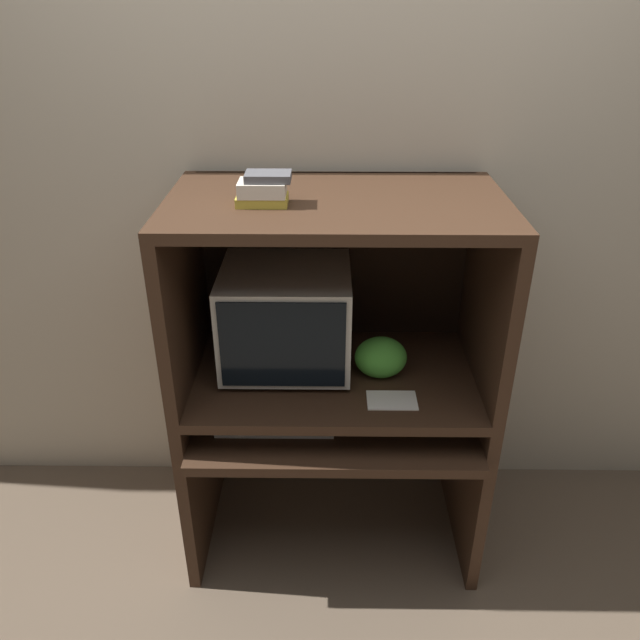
{
  "coord_description": "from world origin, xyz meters",
  "views": [
    {
      "loc": [
        -0.03,
        -1.53,
        1.95
      ],
      "look_at": [
        -0.05,
        0.31,
        0.95
      ],
      "focal_mm": 35.0,
      "sensor_mm": 36.0,
      "label": 1
    }
  ],
  "objects_px": {
    "mouse": "(355,420)",
    "snack_bag": "(381,357)",
    "book_stack": "(264,189)",
    "crt_monitor": "(286,317)",
    "keyboard": "(275,422)"
  },
  "relations": [
    {
      "from": "crt_monitor",
      "to": "book_stack",
      "type": "height_order",
      "value": "book_stack"
    },
    {
      "from": "crt_monitor",
      "to": "keyboard",
      "type": "xyz_separation_m",
      "value": [
        -0.03,
        -0.19,
        -0.31
      ]
    },
    {
      "from": "snack_bag",
      "to": "book_stack",
      "type": "height_order",
      "value": "book_stack"
    },
    {
      "from": "keyboard",
      "to": "snack_bag",
      "type": "relative_size",
      "value": 2.23
    },
    {
      "from": "mouse",
      "to": "book_stack",
      "type": "distance_m",
      "value": 0.85
    },
    {
      "from": "mouse",
      "to": "snack_bag",
      "type": "distance_m",
      "value": 0.23
    },
    {
      "from": "keyboard",
      "to": "book_stack",
      "type": "bearing_deg",
      "value": 100.24
    },
    {
      "from": "mouse",
      "to": "snack_bag",
      "type": "bearing_deg",
      "value": 49.1
    },
    {
      "from": "mouse",
      "to": "book_stack",
      "type": "height_order",
      "value": "book_stack"
    },
    {
      "from": "snack_bag",
      "to": "book_stack",
      "type": "distance_m",
      "value": 0.71
    },
    {
      "from": "snack_bag",
      "to": "crt_monitor",
      "type": "bearing_deg",
      "value": 166.95
    },
    {
      "from": "snack_bag",
      "to": "keyboard",
      "type": "bearing_deg",
      "value": -162.6
    },
    {
      "from": "keyboard",
      "to": "snack_bag",
      "type": "bearing_deg",
      "value": 17.4
    },
    {
      "from": "book_stack",
      "to": "snack_bag",
      "type": "bearing_deg",
      "value": 6.5
    },
    {
      "from": "snack_bag",
      "to": "book_stack",
      "type": "xyz_separation_m",
      "value": [
        -0.37,
        -0.04,
        0.6
      ]
    }
  ]
}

